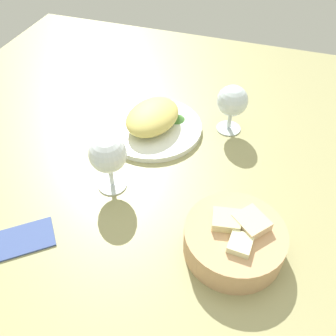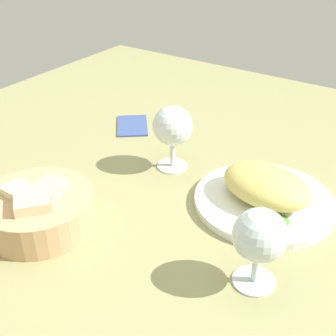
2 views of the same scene
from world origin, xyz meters
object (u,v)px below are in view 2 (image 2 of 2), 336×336
plate (264,201)px  folded_napkin (132,125)px  wine_glass_near (173,128)px  wine_glass_far (259,238)px  bread_basket (39,209)px

plate → folded_napkin: size_ratio=2.24×
plate → wine_glass_near: size_ratio=1.88×
wine_glass_near → wine_glass_far: size_ratio=1.07×
wine_glass_near → wine_glass_far: bearing=143.7°
bread_basket → wine_glass_far: wine_glass_far is taller
wine_glass_near → wine_glass_far: 33.59cm
bread_basket → wine_glass_near: (-7.75, -27.87, 5.55)cm
bread_basket → wine_glass_near: wine_glass_near is taller
plate → bread_basket: bearing=42.5°
wine_glass_far → wine_glass_near: bearing=-36.3°
bread_basket → wine_glass_near: 29.46cm
plate → bread_basket: 38.62cm
plate → wine_glass_far: (-6.39, 18.07, 7.32)cm
plate → wine_glass_near: (20.67, -1.83, 8.00)cm
bread_basket → wine_glass_far: bearing=-167.1°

